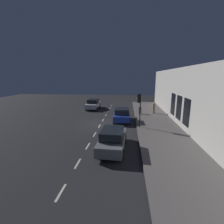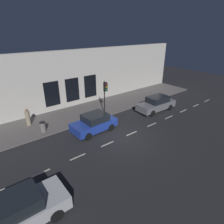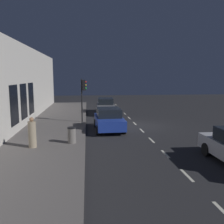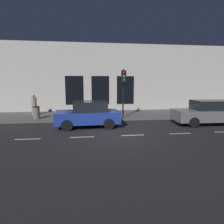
# 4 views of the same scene
# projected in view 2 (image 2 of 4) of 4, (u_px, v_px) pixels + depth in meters

# --- Properties ---
(ground_plane) EXTENTS (60.00, 60.00, 0.00)m
(ground_plane) POSITION_uv_depth(u_px,v_px,m) (123.00, 137.00, 15.57)
(ground_plane) COLOR #232326
(sidewalk) EXTENTS (4.50, 32.00, 0.15)m
(sidewalk) POSITION_uv_depth(u_px,v_px,m) (84.00, 112.00, 20.02)
(sidewalk) COLOR #5B5654
(sidewalk) RESTS_ON ground
(building_facade) EXTENTS (0.65, 32.00, 6.22)m
(building_facade) POSITION_uv_depth(u_px,v_px,m) (70.00, 80.00, 20.62)
(building_facade) COLOR beige
(building_facade) RESTS_ON ground
(lane_centre_line) EXTENTS (0.12, 27.20, 0.01)m
(lane_centre_line) POSITION_uv_depth(u_px,v_px,m) (132.00, 133.00, 16.13)
(lane_centre_line) COLOR beige
(lane_centre_line) RESTS_ON ground
(traffic_light) EXTENTS (0.45, 0.32, 3.51)m
(traffic_light) POSITION_uv_depth(u_px,v_px,m) (105.00, 91.00, 18.18)
(traffic_light) COLOR black
(traffic_light) RESTS_ON sidewalk
(parked_car_0) EXTENTS (1.96, 4.26, 1.58)m
(parked_car_0) POSITION_uv_depth(u_px,v_px,m) (18.00, 211.00, 8.37)
(parked_car_0) COLOR #B7B7BC
(parked_car_0) RESTS_ON ground
(parked_car_1) EXTENTS (1.99, 4.51, 1.58)m
(parked_car_1) POSITION_uv_depth(u_px,v_px,m) (156.00, 104.00, 20.38)
(parked_car_1) COLOR slate
(parked_car_1) RESTS_ON ground
(parked_car_2) EXTENTS (2.06, 3.91, 1.58)m
(parked_car_2) POSITION_uv_depth(u_px,v_px,m) (94.00, 123.00, 16.21)
(parked_car_2) COLOR #1E389E
(parked_car_2) RESTS_ON ground
(pedestrian_0) EXTENTS (0.49, 0.49, 1.61)m
(pedestrian_0) POSITION_uv_depth(u_px,v_px,m) (28.00, 118.00, 16.94)
(pedestrian_0) COLOR gray
(pedestrian_0) RESTS_ON sidewalk
(trash_bin) EXTENTS (0.48, 0.48, 0.90)m
(trash_bin) POSITION_uv_depth(u_px,v_px,m) (43.00, 127.00, 15.97)
(trash_bin) COLOR slate
(trash_bin) RESTS_ON sidewalk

